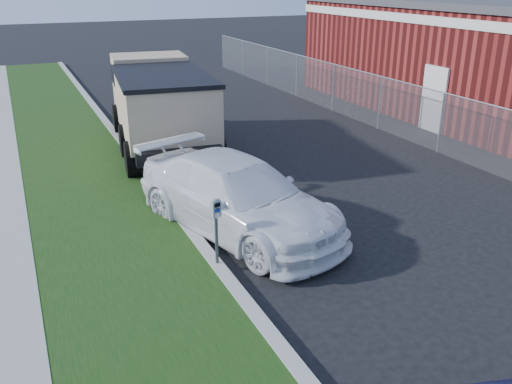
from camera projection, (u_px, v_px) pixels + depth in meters
name	position (u px, v px, depth m)	size (l,w,h in m)	color
ground	(341.00, 245.00, 10.75)	(120.00, 120.00, 0.00)	black
streetside	(35.00, 253.00, 10.29)	(6.12, 50.00, 0.15)	gray
chainlink_fence	(381.00, 93.00, 18.50)	(0.06, 30.06, 30.00)	slate
brick_building	(492.00, 54.00, 21.32)	(9.20, 14.20, 4.17)	maroon
parking_meter	(216.00, 217.00, 9.45)	(0.20, 0.15, 1.28)	#3F4247
white_wagon	(236.00, 195.00, 11.21)	(2.10, 5.17, 1.50)	white
dump_truck	(159.00, 101.00, 16.44)	(3.25, 6.76, 2.55)	black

